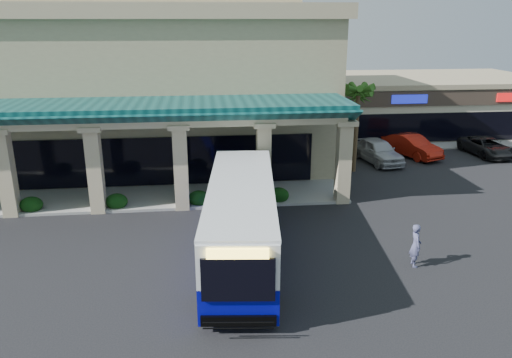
{
  "coord_description": "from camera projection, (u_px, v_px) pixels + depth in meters",
  "views": [
    {
      "loc": [
        -1.85,
        -20.86,
        10.05
      ],
      "look_at": [
        0.86,
        3.25,
        2.2
      ],
      "focal_mm": 35.0,
      "sensor_mm": 36.0,
      "label": 1
    }
  ],
  "objects": [
    {
      "name": "broadleaf_tree",
      "position": [
        315.0,
        115.0,
        41.04
      ],
      "size": [
        2.6,
        2.6,
        4.81
      ],
      "primitive_type": null,
      "color": "black",
      "rests_on": "ground"
    },
    {
      "name": "palm_0",
      "position": [
        356.0,
        124.0,
        33.3
      ],
      "size": [
        2.4,
        2.4,
        6.6
      ],
      "primitive_type": null,
      "color": "#285717",
      "rests_on": "ground"
    },
    {
      "name": "arcade",
      "position": [
        91.0,
        154.0,
        27.72
      ],
      "size": [
        30.0,
        6.2,
        5.7
      ],
      "primitive_type": null,
      "color": "#09393A",
      "rests_on": "ground"
    },
    {
      "name": "car_gray",
      "position": [
        486.0,
        146.0,
        38.1
      ],
      "size": [
        2.65,
        5.1,
        1.37
      ],
      "primitive_type": "imported",
      "rotation": [
        0.0,
        0.0,
        0.08
      ],
      "color": "black",
      "rests_on": "ground"
    },
    {
      "name": "pedestrian",
      "position": [
        416.0,
        245.0,
        20.97
      ],
      "size": [
        0.52,
        0.73,
        1.88
      ],
      "primitive_type": "imported",
      "rotation": [
        0.0,
        0.0,
        1.46
      ],
      "color": "#4C4E75",
      "rests_on": "ground"
    },
    {
      "name": "car_white",
      "position": [
        412.0,
        146.0,
        37.74
      ],
      "size": [
        3.48,
        5.25,
        1.64
      ],
      "primitive_type": "imported",
      "rotation": [
        0.0,
        0.0,
        0.39
      ],
      "color": "#AB1C0D",
      "rests_on": "ground"
    },
    {
      "name": "strip_mall",
      "position": [
        412.0,
        103.0,
        46.87
      ],
      "size": [
        22.5,
        12.5,
        4.9
      ],
      "primitive_type": null,
      "color": "beige",
      "rests_on": "ground"
    },
    {
      "name": "main_building",
      "position": [
        113.0,
        82.0,
        35.54
      ],
      "size": [
        30.8,
        14.8,
        11.35
      ],
      "primitive_type": null,
      "color": "tan",
      "rests_on": "ground"
    },
    {
      "name": "ground",
      "position": [
        245.0,
        246.0,
        23.02
      ],
      "size": [
        110.0,
        110.0,
        0.0
      ],
      "primitive_type": "plane",
      "color": "black"
    },
    {
      "name": "palm_1",
      "position": [
        357.0,
        121.0,
        36.37
      ],
      "size": [
        2.4,
        2.4,
        5.8
      ],
      "primitive_type": null,
      "color": "#285717",
      "rests_on": "ground"
    },
    {
      "name": "car_silver",
      "position": [
        378.0,
        151.0,
        36.22
      ],
      "size": [
        2.9,
        5.36,
        1.73
      ],
      "primitive_type": "imported",
      "rotation": [
        0.0,
        0.0,
        0.17
      ],
      "color": "#B2B2B5",
      "rests_on": "ground"
    },
    {
      "name": "transit_bus",
      "position": [
        241.0,
        221.0,
        21.53
      ],
      "size": [
        4.01,
        12.28,
        3.37
      ],
      "primitive_type": null,
      "rotation": [
        0.0,
        0.0,
        -0.1
      ],
      "color": "#060797",
      "rests_on": "ground"
    }
  ]
}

